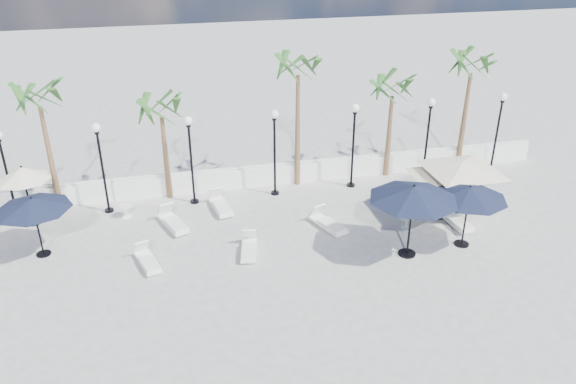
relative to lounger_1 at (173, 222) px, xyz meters
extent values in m
plane|color=gray|center=(4.48, -4.58, -0.24)|extent=(100.00, 100.00, 0.00)
cube|color=white|center=(4.48, 2.92, 0.21)|extent=(26.00, 0.30, 0.90)
cube|color=white|center=(4.48, 2.92, 0.73)|extent=(26.00, 0.12, 0.08)
cylinder|color=black|center=(-6.02, 1.92, -0.19)|extent=(0.36, 0.36, 0.10)
cylinder|color=black|center=(-6.02, 1.92, 1.51)|extent=(0.10, 0.10, 3.50)
cylinder|color=black|center=(-2.52, 1.92, -0.19)|extent=(0.36, 0.36, 0.10)
cylinder|color=black|center=(-2.52, 1.92, 1.51)|extent=(0.10, 0.10, 3.50)
cylinder|color=black|center=(-2.52, 1.92, 3.21)|extent=(0.18, 0.18, 0.10)
sphere|color=white|center=(-2.52, 1.92, 3.42)|extent=(0.36, 0.36, 0.36)
cylinder|color=black|center=(0.98, 1.92, -0.19)|extent=(0.36, 0.36, 0.10)
cylinder|color=black|center=(0.98, 1.92, 1.51)|extent=(0.10, 0.10, 3.50)
cylinder|color=black|center=(0.98, 1.92, 3.21)|extent=(0.18, 0.18, 0.10)
sphere|color=white|center=(0.98, 1.92, 3.42)|extent=(0.36, 0.36, 0.36)
cylinder|color=black|center=(4.48, 1.92, -0.19)|extent=(0.36, 0.36, 0.10)
cylinder|color=black|center=(4.48, 1.92, 1.51)|extent=(0.10, 0.10, 3.50)
cylinder|color=black|center=(4.48, 1.92, 3.21)|extent=(0.18, 0.18, 0.10)
sphere|color=white|center=(4.48, 1.92, 3.42)|extent=(0.36, 0.36, 0.36)
cylinder|color=black|center=(7.98, 1.92, -0.19)|extent=(0.36, 0.36, 0.10)
cylinder|color=black|center=(7.98, 1.92, 1.51)|extent=(0.10, 0.10, 3.50)
cylinder|color=black|center=(7.98, 1.92, 3.21)|extent=(0.18, 0.18, 0.10)
sphere|color=white|center=(7.98, 1.92, 3.42)|extent=(0.36, 0.36, 0.36)
cylinder|color=black|center=(11.48, 1.92, -0.19)|extent=(0.36, 0.36, 0.10)
cylinder|color=black|center=(11.48, 1.92, 1.51)|extent=(0.10, 0.10, 3.50)
cylinder|color=black|center=(11.48, 1.92, 3.21)|extent=(0.18, 0.18, 0.10)
sphere|color=white|center=(11.48, 1.92, 3.42)|extent=(0.36, 0.36, 0.36)
cylinder|color=black|center=(14.98, 1.92, -0.19)|extent=(0.36, 0.36, 0.10)
cylinder|color=black|center=(14.98, 1.92, 1.51)|extent=(0.10, 0.10, 3.50)
cylinder|color=black|center=(14.98, 1.92, 3.21)|extent=(0.18, 0.18, 0.10)
sphere|color=white|center=(14.98, 1.92, 3.42)|extent=(0.36, 0.36, 0.36)
cone|color=brown|center=(-4.52, 2.72, 1.96)|extent=(0.28, 0.28, 4.40)
cone|color=brown|center=(-0.02, 2.72, 1.56)|extent=(0.28, 0.28, 3.60)
cone|color=brown|center=(5.68, 2.72, 2.26)|extent=(0.28, 0.28, 5.00)
cone|color=brown|center=(9.98, 2.72, 1.66)|extent=(0.28, 0.28, 3.80)
cone|color=brown|center=(13.68, 2.72, 2.06)|extent=(0.28, 0.28, 4.60)
cube|color=silver|center=(0.01, -0.02, -0.09)|extent=(1.21, 1.94, 0.10)
cube|color=silver|center=(0.09, -0.25, 0.02)|extent=(0.97, 1.36, 0.10)
cube|color=silver|center=(-0.25, 0.68, 0.28)|extent=(0.69, 0.61, 0.57)
cube|color=silver|center=(1.98, 0.97, -0.09)|extent=(0.87, 1.86, 0.10)
cube|color=silver|center=(2.02, 0.73, 0.01)|extent=(0.74, 1.28, 0.10)
cube|color=silver|center=(1.87, 1.68, 0.27)|extent=(0.62, 0.50, 0.56)
cube|color=silver|center=(-1.00, -2.51, -0.11)|extent=(0.98, 1.70, 0.09)
cube|color=silver|center=(-0.94, -2.72, -0.01)|extent=(0.80, 1.19, 0.09)
cube|color=silver|center=(-1.19, -1.88, 0.22)|extent=(0.60, 0.51, 0.51)
cube|color=silver|center=(2.56, -2.54, -0.11)|extent=(0.86, 1.68, 0.09)
cube|color=silver|center=(2.51, -2.75, -0.01)|extent=(0.72, 1.16, 0.09)
cube|color=silver|center=(2.69, -1.91, 0.21)|extent=(0.57, 0.48, 0.50)
cube|color=silver|center=(5.87, -1.47, -0.09)|extent=(1.19, 1.87, 0.10)
cube|color=silver|center=(5.96, -1.70, 0.01)|extent=(0.95, 1.32, 0.10)
cube|color=silver|center=(5.61, -0.80, 0.26)|extent=(0.67, 0.59, 0.55)
cube|color=silver|center=(10.84, -2.38, -0.09)|extent=(0.73, 1.79, 0.09)
cube|color=silver|center=(10.86, -2.62, 0.01)|extent=(0.64, 1.23, 0.09)
cube|color=silver|center=(10.78, -1.68, 0.26)|extent=(0.58, 0.46, 0.55)
cylinder|color=silver|center=(-1.81, 1.26, -0.22)|extent=(0.40, 0.40, 0.03)
cylinder|color=silver|center=(-1.81, 1.26, 0.01)|extent=(0.06, 0.06, 0.48)
cylinder|color=silver|center=(-1.81, 1.26, 0.26)|extent=(0.52, 0.52, 0.03)
cylinder|color=silver|center=(8.80, -2.23, -0.22)|extent=(0.41, 0.41, 0.03)
cylinder|color=silver|center=(8.80, -2.23, 0.01)|extent=(0.06, 0.06, 0.50)
cylinder|color=silver|center=(8.80, -2.23, 0.27)|extent=(0.54, 0.54, 0.03)
cylinder|color=black|center=(-4.67, -0.92, -0.21)|extent=(0.51, 0.51, 0.05)
cylinder|color=black|center=(-4.67, -0.92, 0.88)|extent=(0.06, 0.06, 2.23)
cone|color=black|center=(-4.67, -0.92, 1.83)|extent=(2.64, 2.64, 0.41)
sphere|color=black|center=(-4.67, -0.92, 2.06)|extent=(0.07, 0.07, 0.07)
cylinder|color=black|center=(8.09, -3.93, -0.20)|extent=(0.63, 0.63, 0.07)
cylinder|color=black|center=(8.09, -3.93, 1.11)|extent=(0.08, 0.08, 2.69)
cone|color=black|center=(8.09, -3.93, 2.25)|extent=(3.13, 3.13, 0.50)
sphere|color=black|center=(8.09, -3.93, 2.53)|extent=(0.09, 0.09, 0.09)
cylinder|color=black|center=(10.34, -3.78, -0.21)|extent=(0.55, 0.55, 0.06)
cylinder|color=black|center=(10.34, -3.78, 0.93)|extent=(0.07, 0.07, 2.34)
cone|color=black|center=(10.34, -3.78, 1.93)|extent=(2.73, 2.73, 0.44)
sphere|color=black|center=(10.34, -3.78, 2.17)|extent=(0.08, 0.08, 0.08)
cylinder|color=black|center=(10.46, -1.65, -0.21)|extent=(0.47, 0.47, 0.05)
cylinder|color=black|center=(10.46, -1.65, 0.80)|extent=(0.06, 0.06, 2.07)
pyramid|color=beige|center=(10.46, -1.65, 1.86)|extent=(4.59, 4.59, 0.32)
cylinder|color=black|center=(11.10, -1.88, -0.20)|extent=(0.57, 0.57, 0.07)
cylinder|color=black|center=(11.10, -1.88, 0.99)|extent=(0.08, 0.08, 2.46)
pyramid|color=beige|center=(11.10, -1.88, 2.25)|extent=(5.35, 5.35, 0.38)
cylinder|color=black|center=(-5.40, 1.62, -0.20)|extent=(0.63, 0.63, 0.07)
cylinder|color=black|center=(-5.40, 1.62, 0.94)|extent=(0.08, 0.08, 2.36)
cone|color=beige|center=(-5.40, 1.62, 1.92)|extent=(2.02, 2.02, 0.51)
sphere|color=black|center=(-5.40, 1.62, 2.20)|extent=(0.09, 0.09, 0.09)
camera|label=1|loc=(-0.02, -19.59, 10.80)|focal=35.00mm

